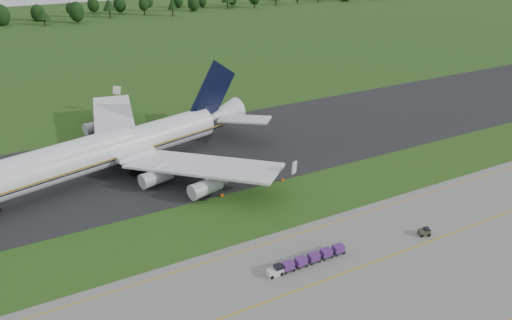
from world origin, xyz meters
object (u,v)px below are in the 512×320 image
utility_cart (424,232)px  edge_markers (254,188)px  baggage_train (306,260)px  aircraft (106,150)px

utility_cart → edge_markers: (-17.26, 27.66, -0.28)m
baggage_train → edge_markers: (4.35, 25.03, -0.53)m
aircraft → baggage_train: (18.87, -44.69, -4.65)m
baggage_train → edge_markers: 25.41m
utility_cart → baggage_train: bearing=173.1°
utility_cart → aircraft: bearing=130.5°
aircraft → edge_markers: (23.22, -19.66, -5.18)m
utility_cart → edge_markers: 32.60m
aircraft → baggage_train: bearing=-67.1°
edge_markers → aircraft: bearing=139.7°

